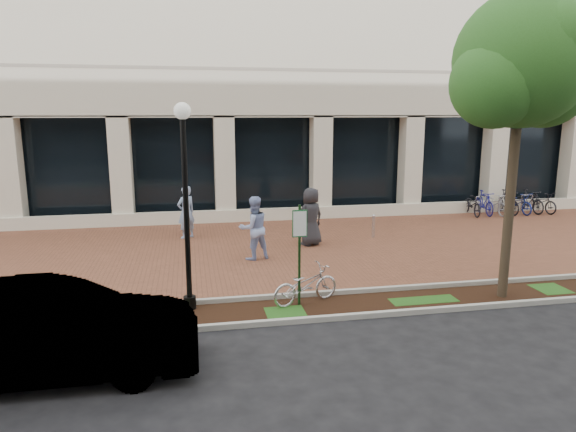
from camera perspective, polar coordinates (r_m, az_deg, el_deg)
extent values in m
plane|color=black|center=(16.81, 1.14, -3.56)|extent=(120.00, 120.00, 0.00)
cube|color=brown|center=(16.81, 1.14, -3.54)|extent=(40.00, 9.00, 0.01)
cube|color=black|center=(11.97, 6.50, -9.88)|extent=(40.00, 1.50, 0.01)
cube|color=#ACACA2|center=(12.62, 5.48, -8.45)|extent=(40.00, 0.12, 0.12)
cube|color=#ACACA2|center=(11.29, 7.66, -10.95)|extent=(40.00, 0.12, 0.12)
cube|color=black|center=(21.86, -1.93, 5.51)|extent=(40.00, 0.15, 4.20)
cube|color=beige|center=(21.06, -1.42, 0.20)|extent=(40.00, 0.25, 0.50)
cube|color=beige|center=(21.17, -1.63, 5.32)|extent=(0.80, 0.80, 4.20)
cube|color=#163D18|center=(11.61, 1.27, -4.43)|extent=(0.05, 0.05, 2.34)
cube|color=#186030|center=(11.40, 1.31, -0.85)|extent=(0.34, 0.02, 0.62)
cube|color=white|center=(11.38, 1.33, -0.86)|extent=(0.30, 0.01, 0.56)
cylinder|color=black|center=(11.88, -10.85, -9.44)|extent=(0.28, 0.28, 0.30)
cylinder|color=black|center=(11.34, -11.22, -0.12)|extent=(0.12, 0.12, 4.23)
sphere|color=silver|center=(11.12, -11.67, 11.36)|extent=(0.36, 0.36, 0.36)
cylinder|color=#453727|center=(13.00, 23.32, 0.07)|extent=(0.22, 0.22, 3.98)
sphere|color=#28591C|center=(12.84, 24.58, 15.50)|extent=(2.98, 2.98, 2.98)
sphere|color=#28591C|center=(13.53, 26.59, 13.17)|extent=(2.09, 2.09, 2.09)
sphere|color=#28591C|center=(12.21, 22.06, 13.50)|extent=(1.94, 1.94, 1.94)
imported|color=silver|center=(11.94, 1.97, -7.63)|extent=(1.79, 1.12, 0.89)
imported|color=#88A2CA|center=(18.27, -11.26, 0.42)|extent=(0.81, 0.74, 1.86)
imported|color=#94A9DD|center=(15.34, -3.83, -1.35)|extent=(1.11, 0.97, 1.92)
imported|color=#242429|center=(16.95, 2.57, -0.08)|extent=(1.12, 0.98, 1.93)
cylinder|color=silver|center=(18.31, 9.46, -1.27)|extent=(0.11, 0.11, 0.74)
sphere|color=silver|center=(18.23, 9.50, 0.01)|extent=(0.12, 0.12, 0.12)
imported|color=black|center=(23.46, 19.78, 1.22)|extent=(0.87, 1.86, 0.94)
imported|color=navy|center=(23.74, 20.93, 1.38)|extent=(0.64, 1.77, 1.04)
imported|color=#AFAFB4|center=(24.04, 22.04, 1.29)|extent=(0.69, 1.81, 0.94)
imported|color=black|center=(24.33, 23.14, 1.44)|extent=(0.51, 1.74, 1.04)
imported|color=navy|center=(24.65, 24.19, 1.36)|extent=(0.74, 1.82, 0.94)
imported|color=black|center=(24.96, 25.23, 1.50)|extent=(0.69, 1.78, 1.04)
imported|color=black|center=(25.30, 26.23, 1.41)|extent=(0.92, 1.86, 0.94)
cylinder|color=silver|center=(24.35, 23.12, 1.17)|extent=(0.04, 0.04, 0.80)
imported|color=#ABABB0|center=(9.49, -24.85, -11.67)|extent=(4.77, 1.69, 1.57)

